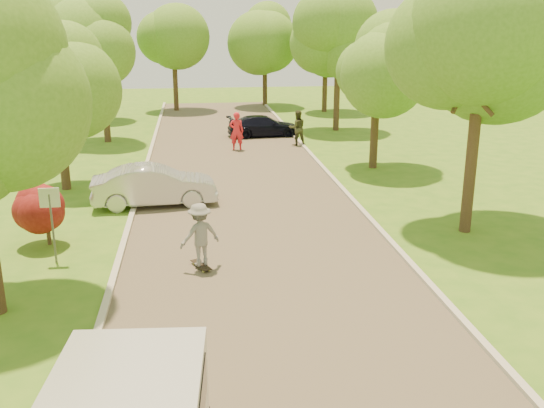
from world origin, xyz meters
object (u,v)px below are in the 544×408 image
longboard (201,265)px  skateboarder (200,234)px  person_olive (297,128)px  person_striped (237,131)px  dark_sedan (264,126)px  street_sign (51,209)px  silver_sedan (155,186)px

longboard → skateboarder: (0.00, -0.00, 0.89)m
longboard → person_olive: person_olive is taller
person_striped → dark_sedan: bearing=-110.8°
street_sign → longboard: 4.42m
dark_sedan → skateboarder: 19.95m
dark_sedan → person_olive: person_olive is taller
skateboarder → person_striped: (2.18, 15.74, 0.01)m
silver_sedan → person_striped: size_ratio=2.25×
silver_sedan → skateboarder: (1.55, -6.25, 0.25)m
dark_sedan → skateboarder: size_ratio=2.41×
longboard → person_striped: person_striped is taller
street_sign → silver_sedan: size_ratio=0.48×
person_striped → longboard: bearing=87.5°
silver_sedan → longboard: silver_sedan is taller
person_striped → street_sign: bearing=72.5°
silver_sedan → person_olive: size_ratio=2.36×
silver_sedan → person_olive: 12.53m
longboard → street_sign: bearing=-37.1°
silver_sedan → dark_sedan: bearing=-27.3°
silver_sedan → skateboarder: bearing=-170.4°
dark_sedan → skateboarder: (-4.05, -19.53, 0.38)m
longboard → silver_sedan: bearing=-99.5°
street_sign → longboard: size_ratio=2.35×
dark_sedan → person_striped: bearing=148.7°
skateboarder → dark_sedan: bearing=-125.2°
street_sign → person_striped: bearing=67.1°
person_olive → dark_sedan: bearing=-66.4°
person_olive → silver_sedan: bearing=52.2°
longboard → person_striped: 15.92m
longboard → skateboarder: skateboarder is taller
person_olive → street_sign: bearing=55.1°
street_sign → person_olive: bearing=58.4°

